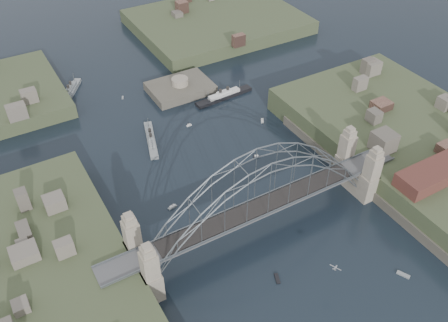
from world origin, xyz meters
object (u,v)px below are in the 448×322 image
wharf_shed (432,175)px  naval_cruiser_far (71,92)px  ocean_liner (224,96)px  bridge (262,195)px  fort_island (181,92)px  naval_cruiser_near (151,139)px

wharf_shed → naval_cruiser_far: size_ratio=1.26×
wharf_shed → ocean_liner: bearing=105.8°
bridge → wharf_shed: (44.00, -14.00, -2.32)m
naval_cruiser_far → fort_island: bearing=-27.9°
fort_island → ocean_liner: bearing=-45.3°
bridge → naval_cruiser_far: size_ratio=5.30×
wharf_shed → ocean_liner: size_ratio=0.89×
fort_island → naval_cruiser_far: bearing=152.1°
bridge → ocean_liner: bridge is taller
fort_island → naval_cruiser_near: (-21.12, -21.92, 1.20)m
fort_island → wharf_shed: 90.48m
wharf_shed → ocean_liner: (-20.51, 72.37, -9.15)m
wharf_shed → ocean_liner: 75.78m
fort_island → naval_cruiser_far: size_ratio=1.39×
bridge → naval_cruiser_near: bridge is taller
wharf_shed → ocean_liner: wharf_shed is taller
bridge → fort_island: bearing=80.3°
fort_island → ocean_liner: 16.39m
naval_cruiser_near → bridge: bearing=-79.3°
bridge → fort_island: bridge is taller
ocean_liner → bridge: bearing=-111.9°
bridge → naval_cruiser_near: 50.26m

